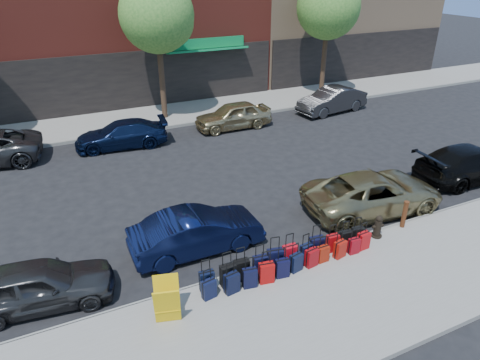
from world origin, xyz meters
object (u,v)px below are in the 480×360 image
bollard (404,214)px  tree_right (330,9)px  car_near_0 (38,285)px  car_near_2 (373,193)px  car_far_3 (332,100)px  suitcase_front_5 (290,255)px  car_near_1 (197,232)px  display_rack (167,301)px  car_far_1 (121,134)px  tree_center (160,17)px  car_far_2 (233,115)px  fire_hydrant (378,227)px  car_near_3 (471,163)px

bollard → tree_right: bearing=64.5°
car_near_0 → car_near_2: (10.86, 0.13, 0.06)m
bollard → car_near_2: size_ratio=0.19×
car_far_3 → suitcase_front_5: bearing=-48.1°
car_near_1 → car_near_2: 6.44m
car_near_1 → display_rack: bearing=146.0°
bollard → car_far_1: bearing=121.6°
tree_center → bollard: (3.75, -14.17, -4.78)m
car_near_2 → car_far_3: 11.23m
display_rack → car_far_2: bearing=74.6°
tree_center → fire_hydrant: tree_center is taller
car_near_2 → car_far_2: bearing=11.4°
suitcase_front_5 → tree_center: bearing=89.2°
tree_center → car_near_3: size_ratio=1.50×
car_near_2 → car_far_2: (-0.95, 9.82, -0.00)m
bollard → car_near_2: (-0.03, 1.48, 0.06)m
bollard → car_far_2: bearing=95.0°
car_near_0 → car_near_1: bearing=-76.5°
bollard → car_far_1: car_far_1 is taller
car_near_2 → car_near_3: bearing=-81.3°
car_near_2 → bollard: bearing=-172.9°
suitcase_front_5 → car_far_2: 11.87m
car_near_1 → car_near_3: size_ratio=0.83×
car_near_1 → car_far_1: bearing=2.1°
tree_center → car_near_2: bearing=-73.7°
car_near_1 → car_near_3: 11.65m
tree_right → car_near_1: tree_right is taller
tree_right → fire_hydrant: 17.02m
bollard → car_near_3: bearing=18.6°
car_near_2 → car_far_1: (-6.83, 9.70, -0.07)m
fire_hydrant → car_near_2: size_ratio=0.15×
fire_hydrant → bollard: size_ratio=0.81×
bollard → car_far_3: size_ratio=0.22×
car_near_2 → car_near_3: (5.22, 0.26, 0.01)m
suitcase_front_5 → car_near_0: bearing=169.3°
suitcase_front_5 → car_near_1: bearing=139.1°
car_far_3 → car_far_2: bearing=-97.4°
tree_right → car_near_1: 18.68m
tree_right → car_near_3: tree_right is taller
suitcase_front_5 → car_far_3: 14.99m
car_near_1 → bollard: bearing=-106.3°
tree_right → car_near_0: tree_right is taller
display_rack → tree_center: bearing=89.0°
suitcase_front_5 → car_near_0: (-6.54, 1.43, 0.17)m
display_rack → car_near_1: 3.02m
tree_center → car_far_3: size_ratio=1.68×
car_near_0 → car_far_1: (4.03, 9.83, -0.01)m
car_near_0 → car_near_3: bearing=-81.5°
fire_hydrant → display_rack: (-6.98, -0.60, 0.19)m
display_rack → car_far_1: bearing=99.3°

